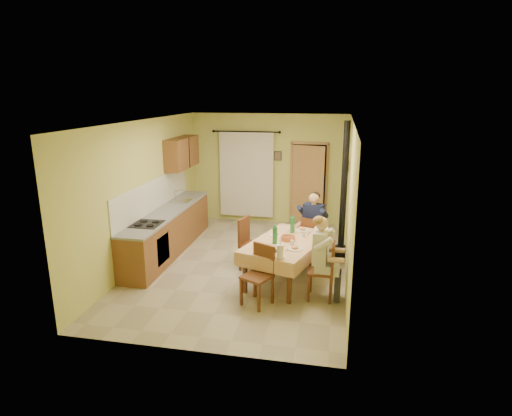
% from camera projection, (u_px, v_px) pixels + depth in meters
% --- Properties ---
extents(floor, '(4.00, 6.00, 0.01)m').
position_uv_depth(floor, '(243.00, 264.00, 8.51)').
color(floor, tan).
rests_on(floor, ground).
extents(room_shell, '(4.04, 6.04, 2.82)m').
position_uv_depth(room_shell, '(242.00, 174.00, 8.03)').
color(room_shell, '#CECE6A').
rests_on(room_shell, ground).
extents(kitchen_run, '(0.64, 3.64, 1.56)m').
position_uv_depth(kitchen_run, '(168.00, 230.00, 9.08)').
color(kitchen_run, brown).
rests_on(kitchen_run, ground).
extents(upper_cabinets, '(0.35, 1.40, 0.70)m').
position_uv_depth(upper_cabinets, '(182.00, 153.00, 9.94)').
color(upper_cabinets, brown).
rests_on(upper_cabinets, room_shell).
extents(curtain, '(1.70, 0.07, 2.22)m').
position_uv_depth(curtain, '(246.00, 174.00, 11.02)').
color(curtain, black).
rests_on(curtain, ground).
extents(doorway, '(0.96, 0.25, 2.15)m').
position_uv_depth(doorway, '(308.00, 185.00, 10.81)').
color(doorway, black).
rests_on(doorway, ground).
extents(dining_table, '(1.59, 2.06, 0.76)m').
position_uv_depth(dining_table, '(286.00, 261.00, 7.69)').
color(dining_table, tan).
rests_on(dining_table, ground).
extents(tableware, '(0.71, 1.65, 0.33)m').
position_uv_depth(tableware, '(285.00, 239.00, 7.47)').
color(tableware, white).
rests_on(tableware, dining_table).
extents(chair_far, '(0.47, 0.47, 0.93)m').
position_uv_depth(chair_far, '(312.00, 247.00, 8.63)').
color(chair_far, '#592F18').
rests_on(chair_far, ground).
extents(chair_near, '(0.56, 0.56, 0.98)m').
position_uv_depth(chair_near, '(257.00, 287.00, 6.85)').
color(chair_near, '#592F18').
rests_on(chair_near, ground).
extents(chair_right, '(0.42, 0.42, 0.97)m').
position_uv_depth(chair_right, '(321.00, 282.00, 7.04)').
color(chair_right, '#592F18').
rests_on(chair_right, ground).
extents(chair_left, '(0.54, 0.54, 1.01)m').
position_uv_depth(chair_left, '(253.00, 254.00, 8.24)').
color(chair_left, '#592F18').
rests_on(chair_left, ground).
extents(man_far, '(0.64, 0.57, 1.39)m').
position_uv_depth(man_far, '(313.00, 219.00, 8.48)').
color(man_far, '#141938').
rests_on(man_far, chair_far).
extents(man_right, '(0.47, 0.59, 1.39)m').
position_uv_depth(man_right, '(322.00, 248.00, 6.89)').
color(man_right, silver).
rests_on(man_right, chair_right).
extents(stove_flue, '(0.24, 0.24, 2.80)m').
position_uv_depth(stove_flue, '(343.00, 212.00, 8.45)').
color(stove_flue, black).
rests_on(stove_flue, ground).
extents(picture_back, '(0.19, 0.03, 0.23)m').
position_uv_depth(picture_back, '(278.00, 156.00, 10.81)').
color(picture_back, black).
rests_on(picture_back, room_shell).
extents(picture_right, '(0.03, 0.31, 0.21)m').
position_uv_depth(picture_right, '(348.00, 166.00, 8.79)').
color(picture_right, brown).
rests_on(picture_right, room_shell).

